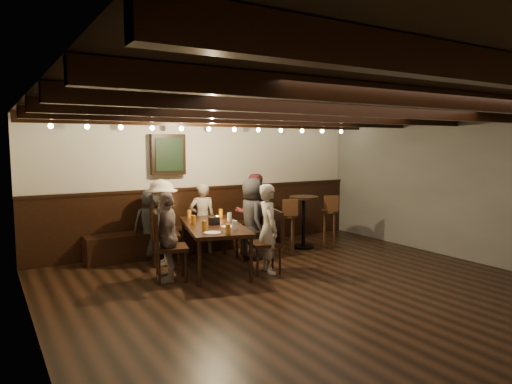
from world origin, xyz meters
TOP-DOWN VIEW (x-y plane):
  - room at (-0.29, 2.21)m, footprint 7.00×7.00m
  - dining_table at (-0.60, 2.00)m, footprint 1.29×2.01m
  - chair_left_near at (-1.18, 2.62)m, footprint 0.55×0.55m
  - chair_left_far at (-1.42, 1.75)m, footprint 0.55×0.55m
  - chair_right_near at (0.21, 2.24)m, footprint 0.54×0.54m
  - chair_right_far at (-0.03, 1.37)m, footprint 0.53×0.53m
  - person_bench_left at (-1.24, 3.10)m, footprint 0.66×0.52m
  - person_bench_centre at (-0.33, 3.01)m, footprint 0.52×0.41m
  - person_bench_right at (0.50, 2.63)m, footprint 0.80×0.69m
  - person_left_near at (-1.21, 2.63)m, footprint 0.72×0.99m
  - person_left_far at (-1.45, 1.76)m, footprint 0.49×0.80m
  - person_right_near at (0.24, 2.24)m, footprint 0.59×0.76m
  - person_right_far at (0.00, 1.37)m, footprint 0.44×0.56m
  - pint_a at (-0.69, 2.75)m, footprint 0.07×0.07m
  - pint_b at (-0.19, 2.56)m, footprint 0.07×0.07m
  - pint_c at (-0.87, 2.17)m, footprint 0.07×0.07m
  - pint_d at (-0.26, 2.11)m, footprint 0.07×0.07m
  - pint_e at (-0.93, 1.62)m, footprint 0.07×0.07m
  - pint_f at (-0.55, 1.41)m, footprint 0.07×0.07m
  - pint_g at (-0.76, 1.21)m, footprint 0.07×0.07m
  - plate_near at (-0.93, 1.36)m, footprint 0.24×0.24m
  - plate_far at (-0.51, 1.66)m, footprint 0.24×0.24m
  - condiment_caddy at (-0.62, 1.95)m, footprint 0.15×0.10m
  - candle at (-0.41, 2.25)m, footprint 0.05×0.05m
  - high_top_table at (1.45, 2.41)m, footprint 0.55×0.55m
  - bar_stool_left at (0.95, 2.20)m, footprint 0.33×0.35m
  - bar_stool_right at (1.95, 2.25)m, footprint 0.35×0.36m

SIDE VIEW (x-z plane):
  - chair_right_far at x=-0.03m, z-range -0.18..0.76m
  - chair_right_near at x=0.21m, z-range -0.19..0.78m
  - chair_left_far at x=-1.42m, z-range -0.19..0.80m
  - chair_left_near at x=-1.18m, z-range -0.19..0.80m
  - bar_stool_left at x=0.95m, z-range -0.13..0.86m
  - bar_stool_right at x=1.95m, z-range -0.13..0.86m
  - person_bench_left at x=-1.24m, z-range 0.00..1.19m
  - person_bench_centre at x=-0.33m, z-range 0.00..1.25m
  - person_left_far at x=-1.45m, z-range 0.00..1.27m
  - dining_table at x=-0.60m, z-range 0.29..0.98m
  - high_top_table at x=1.45m, z-range 0.15..1.12m
  - person_right_far at x=0.00m, z-range 0.00..1.34m
  - person_right_near at x=0.24m, z-range 0.00..1.37m
  - person_left_near at x=-1.21m, z-range 0.00..1.37m
  - plate_near at x=-0.93m, z-range 0.69..0.71m
  - plate_far at x=-0.51m, z-range 0.69..0.71m
  - person_bench_right at x=0.50m, z-range 0.00..1.41m
  - candle at x=-0.41m, z-range 0.69..0.74m
  - condiment_caddy at x=-0.62m, z-range 0.69..0.81m
  - pint_a at x=-0.69m, z-range 0.69..0.83m
  - pint_b at x=-0.19m, z-range 0.69..0.83m
  - pint_c at x=-0.87m, z-range 0.69..0.83m
  - pint_d at x=-0.26m, z-range 0.69..0.83m
  - pint_e at x=-0.93m, z-range 0.69..0.83m
  - pint_f at x=-0.55m, z-range 0.69..0.83m
  - pint_g at x=-0.76m, z-range 0.69..0.83m
  - room at x=-0.29m, z-range -2.43..4.57m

